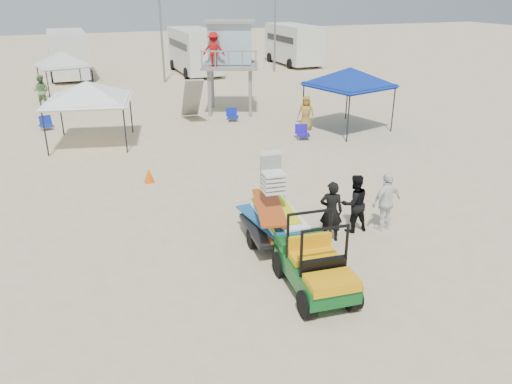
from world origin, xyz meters
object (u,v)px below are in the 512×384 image
object	(u,v)px
lifeguard_tower	(228,46)
man_left	(331,211)
utility_cart	(315,260)
surf_trailer	(273,213)
canopy_blue	(350,70)

from	to	relation	value
lifeguard_tower	man_left	bearing A→B (deg)	-98.22
utility_cart	man_left	xyz separation A→B (m)	(1.52, 2.03, 0.02)
surf_trailer	man_left	distance (m)	1.55
man_left	utility_cart	bearing A→B (deg)	79.26
surf_trailer	canopy_blue	bearing A→B (deg)	50.05
man_left	canopy_blue	world-z (taller)	canopy_blue
surf_trailer	man_left	bearing A→B (deg)	-11.20
surf_trailer	canopy_blue	world-z (taller)	canopy_blue
utility_cart	man_left	bearing A→B (deg)	53.21
utility_cart	surf_trailer	xyz separation A→B (m)	(0.00, 2.33, 0.10)
man_left	lifeguard_tower	size ratio (longest dim) A/B	0.36
surf_trailer	utility_cart	bearing A→B (deg)	-90.11
lifeguard_tower	canopy_blue	bearing A→B (deg)	-54.09
surf_trailer	lifeguard_tower	bearing A→B (deg)	75.90
canopy_blue	surf_trailer	bearing A→B (deg)	-129.95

